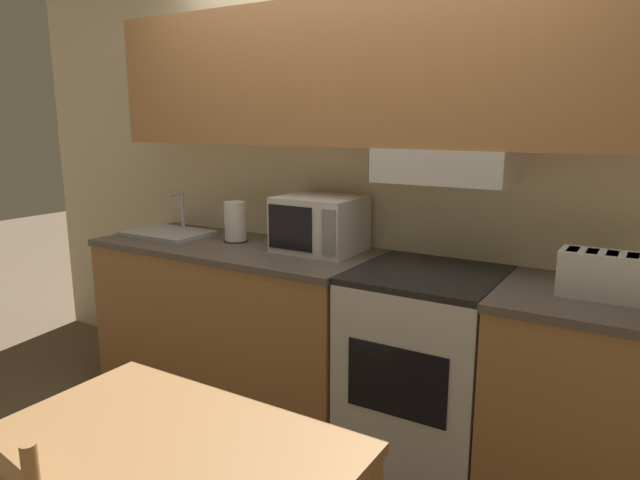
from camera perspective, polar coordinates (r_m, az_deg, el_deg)
name	(u,v)px	position (r m, az deg, el deg)	size (l,w,h in m)	color
ground_plane	(365,402)	(3.51, 4.49, -15.86)	(16.00, 16.00, 0.00)	brown
wall_back	(365,133)	(3.04, 4.56, 10.58)	(5.38, 0.38, 2.55)	beige
lower_counter_main	(236,323)	(3.40, -8.38, -8.19)	(1.64, 0.70, 0.94)	#B27A47
lower_counter_right_stub	(576,402)	(2.71, 24.22, -14.54)	(0.68, 0.70, 0.94)	#B27A47
stove_range	(424,366)	(2.85, 10.35, -12.29)	(0.66, 0.67, 0.94)	silver
microwave	(320,224)	(3.05, -0.02, 1.62)	(0.43, 0.37, 0.30)	silver
toaster	(600,274)	(2.51, 26.22, -3.09)	(0.32, 0.17, 0.18)	silver
sink_basin	(168,232)	(3.62, -14.96, 0.76)	(0.50, 0.35, 0.26)	#B7BABF
paper_towel_roll	(235,222)	(3.33, -8.46, 1.81)	(0.14, 0.14, 0.23)	black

